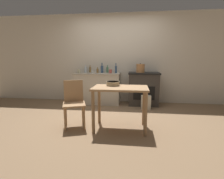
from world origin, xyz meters
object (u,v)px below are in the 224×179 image
object	(u,v)px
bottle_left	(90,70)
bottle_center_left	(98,71)
cup_mid_right	(110,71)
stove	(143,89)
cup_right	(79,71)
bottle_far_left	(86,70)
chair	(74,102)
work_table	(120,95)
flour_sack	(146,102)
bottle_mid_left	(116,69)
stock_pot	(140,68)
mixing_bowl_large	(113,83)
bottle_center	(102,69)
bottle_center_right	(107,70)

from	to	relation	value
bottle_left	bottle_center_left	world-z (taller)	bottle_left
bottle_center_left	cup_mid_right	distance (m)	0.40
stove	cup_right	world-z (taller)	cup_right
bottle_far_left	chair	bearing A→B (deg)	-80.90
cup_right	work_table	bearing A→B (deg)	-52.84
chair	cup_right	size ratio (longest dim) A/B	8.50
flour_sack	bottle_mid_left	bearing A→B (deg)	148.96
work_table	bottle_left	xyz separation A→B (m)	(-1.06, 2.02, 0.32)
stove	stock_pot	bearing A→B (deg)	-146.85
bottle_left	cup_mid_right	world-z (taller)	bottle_left
stove	bottle_center_left	bearing A→B (deg)	177.54
mixing_bowl_large	bottle_far_left	xyz separation A→B (m)	(-1.03, 1.80, 0.14)
chair	stock_pot	bearing A→B (deg)	33.14
mixing_bowl_large	bottle_mid_left	xyz separation A→B (m)	(-0.13, 1.72, 0.16)
chair	bottle_center	size ratio (longest dim) A/B	3.12
chair	bottle_center_right	size ratio (longest dim) A/B	4.01
mixing_bowl_large	bottle_mid_left	distance (m)	1.73
bottle_mid_left	stock_pot	bearing A→B (deg)	-10.26
mixing_bowl_large	bottle_center_right	bearing A→B (deg)	101.97
stove	bottle_center	distance (m)	1.30
flour_sack	bottle_center_right	xyz separation A→B (m)	(-1.09, 0.60, 0.79)
stove	work_table	distance (m)	1.89
bottle_far_left	bottle_mid_left	distance (m)	0.91
work_table	bottle_mid_left	bearing A→B (deg)	98.42
chair	flour_sack	world-z (taller)	chair
bottle_center_left	cup_mid_right	world-z (taller)	bottle_center_left
work_table	mixing_bowl_large	distance (m)	0.28
chair	bottle_far_left	world-z (taller)	bottle_far_left
bottle_mid_left	work_table	bearing A→B (deg)	-81.58
flour_sack	cup_mid_right	world-z (taller)	cup_mid_right
bottle_center	cup_right	world-z (taller)	bottle_center
bottle_left	bottle_center_right	size ratio (longest dim) A/B	0.98
stock_pot	cup_right	world-z (taller)	stock_pot
work_table	bottle_center_right	world-z (taller)	bottle_center_right
bottle_center_left	mixing_bowl_large	bearing A→B (deg)	-69.08
flour_sack	stove	bearing A→B (deg)	96.14
stove	bottle_center_right	world-z (taller)	bottle_center_right
work_table	bottle_center_right	size ratio (longest dim) A/B	4.48
mixing_bowl_large	bottle_center	xyz separation A→B (m)	(-0.53, 1.75, 0.16)
bottle_far_left	cup_mid_right	size ratio (longest dim) A/B	2.09
chair	mixing_bowl_large	distance (m)	0.82
flour_sack	cup_mid_right	distance (m)	1.30
cup_right	bottle_mid_left	bearing A→B (deg)	7.10
work_table	stock_pot	world-z (taller)	stock_pot
bottle_center_left	bottle_center_right	bearing A→B (deg)	19.96
work_table	bottle_far_left	bearing A→B (deg)	121.26
flour_sack	bottle_center	xyz separation A→B (m)	(-1.23, 0.53, 0.81)
flour_sack	bottle_center	distance (m)	1.57
stove	bottle_mid_left	distance (m)	0.95
mixing_bowl_large	bottle_center	world-z (taller)	bottle_center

